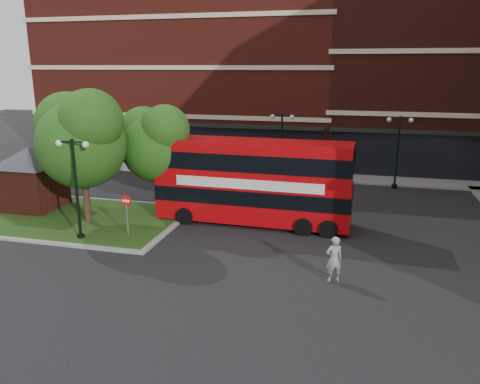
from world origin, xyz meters
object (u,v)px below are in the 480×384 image
(woman, at_px, (334,259))
(bus, at_px, (253,176))
(car_silver, at_px, (216,169))
(car_white, at_px, (313,171))

(woman, bearing_deg, bus, -76.87)
(woman, bearing_deg, car_silver, -82.51)
(woman, xyz_separation_m, car_white, (-2.45, 16.35, -0.16))
(car_silver, xyz_separation_m, car_white, (7.22, 0.53, 0.11))
(woman, relative_size, car_silver, 0.48)
(bus, relative_size, woman, 5.56)
(bus, relative_size, car_silver, 2.66)
(bus, distance_m, car_white, 10.59)
(bus, height_order, car_white, bus)
(woman, xyz_separation_m, car_silver, (-9.68, 15.82, -0.27))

